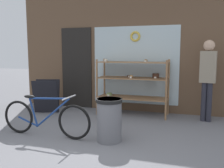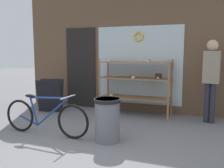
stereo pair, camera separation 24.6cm
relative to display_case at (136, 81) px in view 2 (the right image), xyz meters
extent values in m
plane|color=slate|center=(-0.24, -2.51, -0.82)|extent=(30.00, 30.00, 0.00)
cube|color=brown|center=(-0.24, 0.42, 0.71)|extent=(5.80, 0.08, 3.06)
cube|color=silver|center=(-0.04, 0.37, 0.33)|extent=(2.12, 0.02, 1.90)
cube|color=black|center=(-1.62, 0.37, 0.23)|extent=(0.84, 0.03, 2.10)
torus|color=gold|center=(-0.04, 0.36, 1.03)|extent=(0.26, 0.06, 0.26)
cylinder|color=#8E6642|center=(-0.80, -0.27, -0.16)|extent=(0.04, 0.04, 1.31)
cylinder|color=#8E6642|center=(0.79, -0.27, -0.16)|extent=(0.04, 0.04, 1.31)
cylinder|color=#8E6642|center=(-0.80, 0.26, -0.16)|extent=(0.04, 0.04, 1.31)
cylinder|color=#8E6642|center=(0.79, 0.26, -0.16)|extent=(0.04, 0.04, 1.31)
cube|color=#8E6642|center=(-0.01, -0.01, -0.41)|extent=(1.64, 0.58, 0.02)
cube|color=#8E6642|center=(-0.01, -0.01, 0.06)|extent=(1.64, 0.58, 0.02)
cube|color=#8E6642|center=(-0.01, -0.01, 0.42)|extent=(1.64, 0.58, 0.02)
ellipsoid|color=brown|center=(0.27, 0.10, 0.47)|extent=(0.09, 0.08, 0.06)
cube|color=white|center=(0.27, 0.05, 0.45)|extent=(0.05, 0.00, 0.04)
ellipsoid|color=#AD7F4C|center=(-0.03, -0.08, 0.10)|extent=(0.10, 0.08, 0.07)
cube|color=white|center=(-0.03, -0.14, 0.08)|extent=(0.05, 0.00, 0.04)
ellipsoid|color=beige|center=(-0.70, 0.10, 0.46)|extent=(0.09, 0.07, 0.06)
cube|color=white|center=(-0.70, 0.05, 0.45)|extent=(0.05, 0.00, 0.04)
cylinder|color=#422619|center=(0.51, 0.09, 0.12)|extent=(0.15, 0.15, 0.10)
cube|color=white|center=(0.51, 0.00, 0.08)|extent=(0.05, 0.00, 0.04)
torus|color=#4C2D1E|center=(-0.11, 0.13, 0.08)|extent=(0.15, 0.15, 0.04)
cube|color=white|center=(-0.11, 0.05, 0.08)|extent=(0.05, 0.00, 0.04)
cylinder|color=#7A995B|center=(-0.60, 0.05, -0.37)|extent=(0.13, 0.13, 0.07)
cube|color=white|center=(-0.60, -0.02, -0.38)|extent=(0.05, 0.00, 0.04)
torus|color=black|center=(-1.69, -1.95, -0.52)|extent=(0.60, 0.05, 0.60)
torus|color=black|center=(-0.57, -1.96, -0.52)|extent=(0.60, 0.05, 0.60)
cylinder|color=navy|center=(-0.97, -1.96, -0.38)|extent=(0.67, 0.04, 0.56)
cylinder|color=navy|center=(-1.04, -1.96, -0.13)|extent=(0.79, 0.04, 0.07)
cylinder|color=navy|center=(-1.37, -1.95, -0.40)|extent=(0.17, 0.03, 0.51)
cylinder|color=navy|center=(-1.49, -1.95, -0.58)|extent=(0.41, 0.04, 0.17)
ellipsoid|color=black|center=(-1.44, -1.95, -0.12)|extent=(0.22, 0.09, 0.06)
cylinder|color=#B2B2B7|center=(-0.65, -1.96, -0.09)|extent=(0.03, 0.46, 0.02)
cube|color=black|center=(-2.03, -0.53, -0.41)|extent=(0.63, 0.36, 0.80)
cube|color=black|center=(-2.08, -0.36, -0.41)|extent=(0.63, 0.36, 0.80)
cylinder|color=#282833|center=(1.57, -0.08, -0.40)|extent=(0.11, 0.11, 0.84)
cylinder|color=#282833|center=(1.68, -0.10, -0.40)|extent=(0.11, 0.11, 0.84)
cube|color=gray|center=(1.62, -0.09, 0.35)|extent=(0.35, 0.23, 0.66)
sphere|color=tan|center=(1.62, -0.09, 0.80)|extent=(0.23, 0.23, 0.23)
cylinder|color=slate|center=(0.02, -1.85, -0.46)|extent=(0.41, 0.41, 0.72)
cylinder|color=black|center=(0.02, -1.85, -0.13)|extent=(0.43, 0.43, 0.06)
camera|label=1|loc=(1.28, -5.67, 0.67)|focal=40.00mm
camera|label=2|loc=(1.51, -5.59, 0.67)|focal=40.00mm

